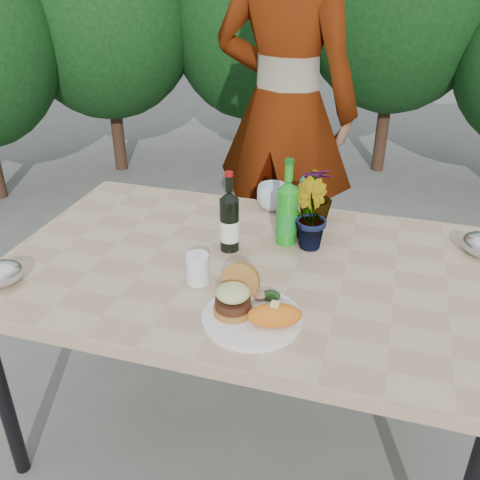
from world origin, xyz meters
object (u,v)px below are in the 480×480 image
(wine_bottle, at_px, (229,222))
(dinner_plate, at_px, (252,318))
(patio_table, at_px, (247,278))
(person, at_px, (285,110))

(wine_bottle, bearing_deg, dinner_plate, -74.72)
(patio_table, xyz_separation_m, person, (-0.12, 1.05, 0.29))
(dinner_plate, height_order, person, person)
(patio_table, relative_size, dinner_plate, 5.71)
(patio_table, distance_m, person, 1.10)
(patio_table, height_order, wine_bottle, wine_bottle)
(person, bearing_deg, wine_bottle, 99.62)
(dinner_plate, relative_size, person, 0.14)
(dinner_plate, distance_m, wine_bottle, 0.42)
(patio_table, distance_m, wine_bottle, 0.20)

